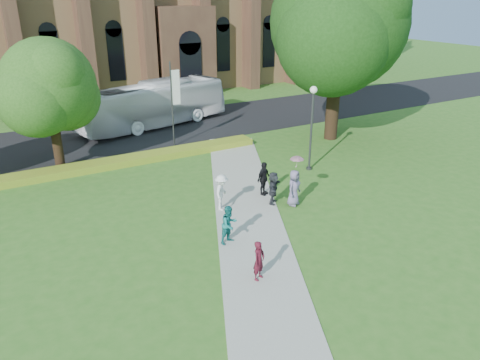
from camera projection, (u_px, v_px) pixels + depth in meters
ground at (264, 245)px, 20.72m from camera, size 160.00×160.00×0.00m
road at (127, 133)px, 36.78m from camera, size 160.00×10.00×0.02m
footpath at (252, 235)px, 21.52m from camera, size 15.58×28.54×0.04m
flower_hedge at (129, 160)px, 30.31m from camera, size 18.00×1.40×0.45m
streetlamp at (312, 118)px, 28.16m from camera, size 0.44×0.44×5.24m
large_tree at (339, 23)px, 32.39m from camera, size 9.60×9.60×13.20m
street_tree_1 at (48, 86)px, 27.63m from camera, size 5.60×5.60×8.05m
banner_pole_0 at (173, 99)px, 32.62m from camera, size 0.70×0.10×6.00m
tour_coach at (153, 104)px, 38.06m from camera, size 13.29×6.04×3.61m
pedestrian_0 at (259, 261)px, 17.92m from camera, size 0.70×0.62×1.62m
pedestrian_1 at (229, 225)px, 20.50m from camera, size 1.01×0.88×1.77m
pedestrian_2 at (222, 192)px, 23.64m from camera, size 1.32×1.38×1.88m
pedestrian_3 at (264, 178)px, 25.39m from camera, size 1.19×0.89×1.87m
pedestrian_4 at (294, 188)px, 24.13m from camera, size 1.11×0.96×1.91m
pedestrian_5 at (273, 188)px, 24.36m from camera, size 1.46×1.55×1.74m
parasol at (297, 164)px, 23.82m from camera, size 0.72×0.72×0.61m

